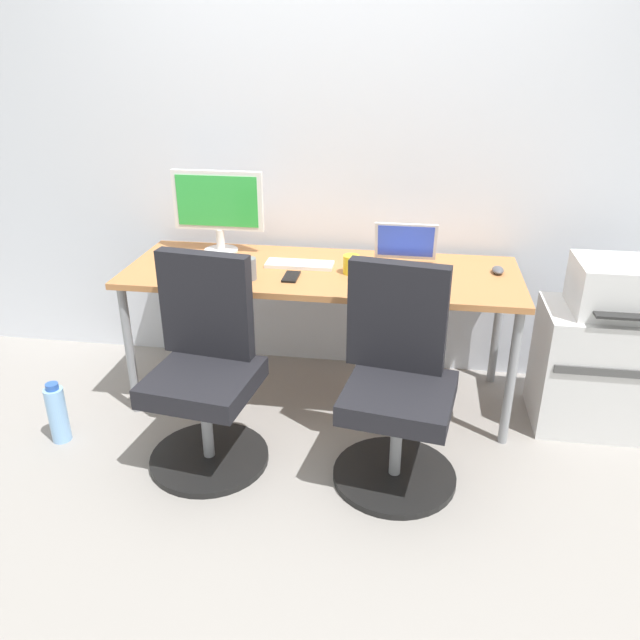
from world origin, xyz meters
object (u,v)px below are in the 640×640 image
(office_chair_left, at_px, (206,373))
(coffee_mug, at_px, (351,264))
(open_laptop, at_px, (404,259))
(printer, at_px, (617,287))
(side_cabinet, at_px, (599,368))
(water_bottle_on_floor, at_px, (58,414))
(office_chair_right, at_px, (397,388))
(desktop_monitor, at_px, (218,206))

(office_chair_left, bearing_deg, coffee_mug, 43.70)
(open_laptop, bearing_deg, printer, -6.89)
(side_cabinet, bearing_deg, water_bottle_on_floor, -167.85)
(open_laptop, xyz_separation_m, coffee_mug, (-0.25, -0.10, -0.01))
(water_bottle_on_floor, height_order, open_laptop, open_laptop)
(office_chair_left, bearing_deg, water_bottle_on_floor, -179.11)
(office_chair_right, xyz_separation_m, side_cabinet, (0.97, 0.54, -0.12))
(office_chair_right, distance_m, open_laptop, 0.74)
(water_bottle_on_floor, relative_size, desktop_monitor, 0.65)
(office_chair_right, relative_size, side_cabinet, 1.54)
(water_bottle_on_floor, bearing_deg, coffee_mug, 23.09)
(coffee_mug, bearing_deg, printer, -0.80)
(office_chair_left, relative_size, desktop_monitor, 1.96)
(side_cabinet, height_order, printer, printer)
(office_chair_left, bearing_deg, office_chair_right, -0.01)
(side_cabinet, xyz_separation_m, water_bottle_on_floor, (-2.56, -0.55, -0.16))
(side_cabinet, distance_m, water_bottle_on_floor, 2.62)
(side_cabinet, height_order, water_bottle_on_floor, side_cabinet)
(open_laptop, bearing_deg, water_bottle_on_floor, -157.14)
(office_chair_right, height_order, open_laptop, same)
(side_cabinet, distance_m, open_laptop, 1.09)
(side_cabinet, bearing_deg, open_laptop, 173.16)
(office_chair_right, bearing_deg, side_cabinet, 29.14)
(side_cabinet, bearing_deg, desktop_monitor, 172.67)
(printer, distance_m, coffee_mug, 1.23)
(water_bottle_on_floor, height_order, coffee_mug, coffee_mug)
(coffee_mug, bearing_deg, side_cabinet, -0.75)
(side_cabinet, xyz_separation_m, printer, (0.00, -0.00, 0.42))
(printer, relative_size, desktop_monitor, 0.83)
(office_chair_left, distance_m, open_laptop, 1.12)
(office_chair_left, height_order, side_cabinet, office_chair_left)
(office_chair_right, bearing_deg, printer, 29.10)
(printer, bearing_deg, office_chair_right, -150.90)
(office_chair_left, xyz_separation_m, open_laptop, (0.83, 0.66, 0.35))
(desktop_monitor, bearing_deg, office_chair_right, -38.63)
(side_cabinet, relative_size, printer, 1.52)
(open_laptop, bearing_deg, side_cabinet, -6.84)
(coffee_mug, bearing_deg, desktop_monitor, 162.08)
(office_chair_right, height_order, desktop_monitor, desktop_monitor)
(office_chair_right, bearing_deg, office_chair_left, 179.99)
(office_chair_right, bearing_deg, open_laptop, 90.64)
(desktop_monitor, height_order, open_laptop, desktop_monitor)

